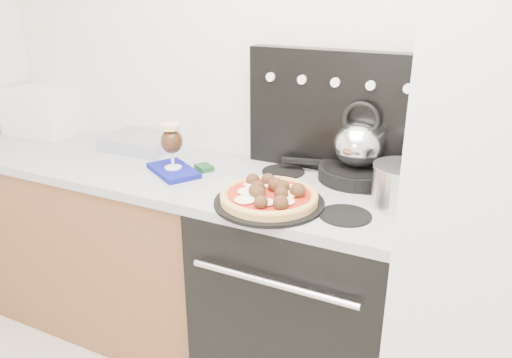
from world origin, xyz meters
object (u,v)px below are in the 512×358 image
Objects in this scene: stove_body at (306,298)px; oven_mitt at (173,170)px; pizza at (269,194)px; skillet at (357,173)px; toaster_oven at (45,111)px; pizza_pan at (269,202)px; stock_pot at (402,188)px; tea_kettle at (359,140)px; beer_glass at (172,146)px; base_cabinet at (106,241)px.

oven_mitt reaches higher than stove_body.
pizza is 0.43m from skillet.
pizza_pan is at bearing -15.63° from toaster_oven.
stock_pot is at bearing 1.80° from stove_body.
skillet is at bearing 137.79° from stock_pot.
tea_kettle is 0.30m from stock_pot.
stove_body is 0.85m from beer_glass.
base_cabinet is 0.76m from beer_glass.
tea_kettle is (0.00, 0.00, 0.14)m from skillet.
toaster_oven reaches higher than beer_glass.
pizza reaches higher than stove_body.
pizza_pan is (0.53, -0.16, 0.02)m from oven_mitt.
tea_kettle reaches higher than pizza.
beer_glass reaches higher than pizza.
pizza is 1.58× the size of tea_kettle.
pizza is at bearing 0.00° from pizza_pan.
stove_body is 0.69m from tea_kettle.
stove_body is 4.40× the size of beer_glass.
skillet is at bearing 16.53° from oven_mitt.
pizza_pan is at bearing -119.74° from skillet.
skillet is (0.22, 0.38, 0.02)m from pizza_pan.
tea_kettle is (0.22, 0.38, 0.13)m from pizza.
tea_kettle is at bearing 59.46° from stove_body.
tea_kettle is at bearing -1.71° from toaster_oven.
stock_pot reaches higher than pizza.
beer_glass reaches higher than stock_pot.
stock_pot is (1.44, -0.01, 0.56)m from base_cabinet.
tea_kettle is (0.22, 0.38, 0.16)m from pizza_pan.
toaster_oven is 1.02m from beer_glass.
beer_glass is 0.57× the size of pizza.
pizza is 0.47m from stock_pot.
stock_pot reaches higher than pizza_pan.
oven_mitt is at bearing -14.34° from toaster_oven.
base_cabinet is 1.65× the size of stove_body.
toaster_oven is 1.02m from oven_mitt.
stove_body is at bearing 1.68° from beer_glass.
stove_body is 0.78m from oven_mitt.
stock_pot reaches higher than oven_mitt.
stove_body is 2.51× the size of pizza.
toaster_oven is 1.71× the size of tea_kettle.
skillet is 0.14m from tea_kettle.
oven_mitt is (0.48, -0.04, 0.48)m from base_cabinet.
oven_mitt is (0.99, -0.23, -0.11)m from toaster_oven.
stove_body is (1.10, -0.02, 0.01)m from base_cabinet.
beer_glass reaches higher than base_cabinet.
beer_glass is 0.55m from pizza.
toaster_oven is 1.90× the size of beer_glass.
stove_body is 2.84× the size of skillet.
beer_glass is at bearing 0.00° from oven_mitt.
beer_glass is at bearing -178.32° from stove_body.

